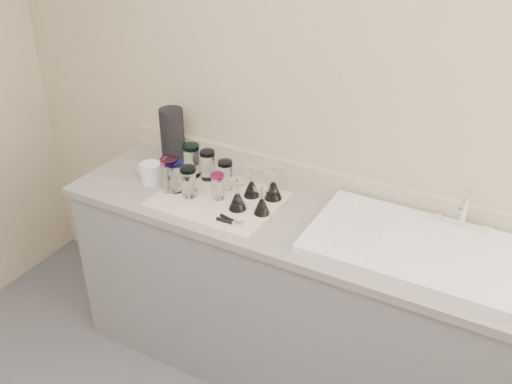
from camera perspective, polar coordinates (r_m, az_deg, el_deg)
The scene contains 18 objects.
room_envelope at distance 1.32m, azimuth -19.56°, elevation -2.19°, with size 3.54×3.50×2.52m.
counter_unit at distance 2.75m, azimuth 2.91°, elevation -10.16°, with size 2.06×0.62×0.90m.
sink_unit at distance 2.34m, azimuth 15.52°, elevation -5.17°, with size 0.82×0.50×0.22m.
dish_towel at distance 2.59m, azimuth -3.85°, elevation -0.75°, with size 0.55×0.42×0.01m, color white.
tumbler_teal at distance 2.75m, azimuth -6.45°, elevation 3.17°, with size 0.08×0.08×0.16m.
tumbler_cyan at distance 2.72m, azimuth -4.85°, elevation 2.72°, with size 0.07×0.07×0.15m.
tumbler_purple at distance 2.64m, azimuth -3.07°, elevation 1.75°, with size 0.07×0.07×0.14m.
tumbler_magenta at distance 2.64m, azimuth -8.05°, elevation 1.64°, with size 0.08×0.08×0.15m.
tumbler_blue at distance 2.58m, azimuth -6.75°, elevation 1.03°, with size 0.07×0.07×0.15m.
tumbler_lavender at distance 2.56m, azimuth -3.85°, elevation 0.61°, with size 0.06×0.06×0.12m.
tumbler_extra at distance 2.64m, azimuth -8.63°, elevation 1.75°, with size 0.08×0.08×0.16m.
goblet_back_left at distance 2.58m, azimuth -0.45°, elevation 0.53°, with size 0.08×0.08×0.14m.
goblet_back_right at distance 2.56m, azimuth 1.72°, elevation 0.38°, with size 0.08×0.08×0.15m.
goblet_front_left at distance 2.48m, azimuth -1.87°, elevation -0.71°, with size 0.08×0.08×0.14m.
goblet_front_right at distance 2.45m, azimuth 0.59°, elevation -1.26°, with size 0.07×0.07×0.13m.
can_opener at distance 2.41m, azimuth -2.52°, elevation -2.94°, with size 0.13×0.05×0.02m.
white_mug at distance 2.76m, azimuth -10.51°, elevation 1.90°, with size 0.14×0.11×0.10m.
paper_towel_roll at distance 2.90m, azimuth -8.34°, elevation 5.53°, with size 0.15×0.15×0.28m.
Camera 1 is at (0.90, -0.71, 2.22)m, focal length 40.00 mm.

